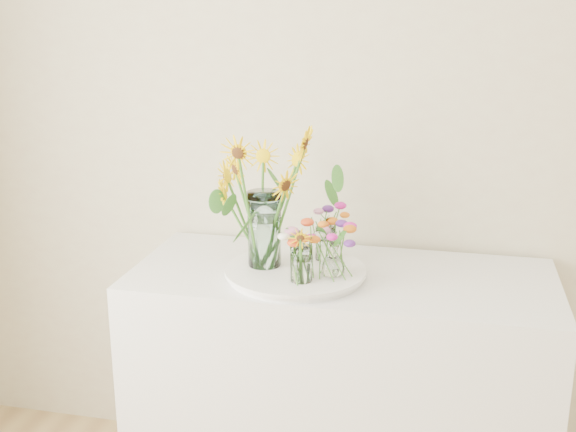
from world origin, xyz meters
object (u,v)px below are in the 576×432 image
at_px(mason_jar, 264,230).
at_px(small_vase_c, 325,244).
at_px(counter, 339,393).
at_px(tray, 295,274).
at_px(small_vase_a, 301,264).
at_px(small_vase_b, 333,260).

relative_size(mason_jar, small_vase_c, 2.17).
xyz_separation_m(counter, small_vase_c, (-0.06, 0.04, 0.53)).
distance_m(counter, mason_jar, 0.65).
xyz_separation_m(tray, small_vase_a, (0.04, -0.10, 0.07)).
bearing_deg(small_vase_b, tray, 167.25).
distance_m(mason_jar, small_vase_c, 0.22).
distance_m(small_vase_a, small_vase_b, 0.11).
bearing_deg(mason_jar, tray, -6.46).
distance_m(counter, tray, 0.49).
height_order(small_vase_b, small_vase_c, small_vase_c).
bearing_deg(tray, small_vase_a, -68.22).
bearing_deg(tray, counter, 26.12).
height_order(counter, mason_jar, mason_jar).
bearing_deg(mason_jar, counter, 13.05).
bearing_deg(mason_jar, small_vase_b, -9.92).
xyz_separation_m(small_vase_a, small_vase_b, (0.09, 0.07, -0.00)).
bearing_deg(small_vase_a, mason_jar, 142.48).
height_order(counter, small_vase_c, small_vase_c).
relative_size(counter, small_vase_c, 11.96).
xyz_separation_m(counter, tray, (-0.14, -0.07, 0.46)).
bearing_deg(counter, small_vase_b, -98.22).
height_order(mason_jar, small_vase_c, mason_jar).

